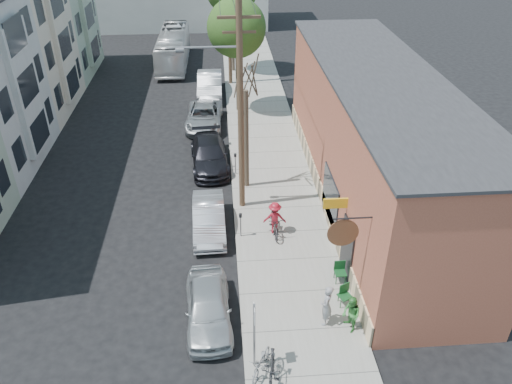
{
  "coord_description": "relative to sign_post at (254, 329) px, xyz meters",
  "views": [
    {
      "loc": [
        1.56,
        -16.56,
        14.18
      ],
      "look_at": [
        3.07,
        3.41,
        1.5
      ],
      "focal_mm": 35.0,
      "sensor_mm": 36.0,
      "label": 1
    }
  ],
  "objects": [
    {
      "name": "car_0",
      "position": [
        -1.55,
        2.26,
        -1.12
      ],
      "size": [
        1.86,
        4.23,
        1.41
      ],
      "primitive_type": "imported",
      "rotation": [
        0.0,
        0.0,
        0.05
      ],
      "color": "#ADB2B6",
      "rests_on": "ground"
    },
    {
      "name": "parked_bike_b",
      "position": [
        0.22,
        -0.27,
        -1.28
      ],
      "size": [
        1.15,
        1.62,
        0.81
      ],
      "primitive_type": "imported",
      "rotation": [
        0.0,
        0.0,
        -0.45
      ],
      "color": "slate",
      "rests_on": "sidewalk"
    },
    {
      "name": "ground",
      "position": [
        -2.35,
        5.39,
        -1.83
      ],
      "size": [
        120.0,
        120.0,
        0.0
      ],
      "primitive_type": "plane",
      "color": "black"
    },
    {
      "name": "cyclist_bike",
      "position": [
        1.48,
        7.37,
        -1.16
      ],
      "size": [
        0.75,
        2.0,
        1.04
      ],
      "primitive_type": "imported",
      "rotation": [
        0.0,
        0.0,
        0.03
      ],
      "color": "black",
      "rests_on": "sidewalk"
    },
    {
      "name": "sign_post",
      "position": [
        0.0,
        0.0,
        0.0
      ],
      "size": [
        0.07,
        0.45,
        2.8
      ],
      "color": "slate",
      "rests_on": "sidewalk"
    },
    {
      "name": "car_3",
      "position": [
        -1.92,
        19.68,
        -1.14
      ],
      "size": [
        2.55,
        5.09,
        1.38
      ],
      "primitive_type": "imported",
      "rotation": [
        0.0,
        0.0,
        -0.05
      ],
      "color": "#929599",
      "rests_on": "ground"
    },
    {
      "name": "tree_leafy_mid",
      "position": [
        0.45,
        22.03,
        4.0
      ],
      "size": [
        3.88,
        3.88,
        7.63
      ],
      "color": "#44392C",
      "rests_on": "sidewalk"
    },
    {
      "name": "parking_meter_far",
      "position": [
        -0.1,
        12.94,
        -0.85
      ],
      "size": [
        0.14,
        0.14,
        1.24
      ],
      "color": "slate",
      "rests_on": "sidewalk"
    },
    {
      "name": "car_4",
      "position": [
        -1.55,
        25.27,
        -0.98
      ],
      "size": [
        1.83,
        5.19,
        1.71
      ],
      "primitive_type": "imported",
      "rotation": [
        0.0,
        0.0,
        -0.0
      ],
      "color": "#B6B9BE",
      "rests_on": "ground"
    },
    {
      "name": "patio_chair_b",
      "position": [
        3.67,
        2.54,
        -1.24
      ],
      "size": [
        0.66,
        0.66,
        0.88
      ],
      "primitive_type": null,
      "rotation": [
        0.0,
        0.0,
        0.43
      ],
      "color": "#13441F",
      "rests_on": "sidewalk"
    },
    {
      "name": "cafe_building",
      "position": [
        6.64,
        10.38,
        1.47
      ],
      "size": [
        6.6,
        20.2,
        6.61
      ],
      "color": "#984E38",
      "rests_on": "ground"
    },
    {
      "name": "bus",
      "position": [
        -4.75,
        33.19,
        -0.41
      ],
      "size": [
        2.49,
        10.22,
        2.84
      ],
      "primitive_type": "imported",
      "rotation": [
        0.0,
        0.0,
        -0.01
      ],
      "color": "silver",
      "rests_on": "ground"
    },
    {
      "name": "parked_bike_a",
      "position": [
        0.5,
        -0.77,
        -1.09
      ],
      "size": [
        0.88,
        2.03,
        1.18
      ],
      "primitive_type": "imported",
      "rotation": [
        0.0,
        0.0,
        -0.17
      ],
      "color": "black",
      "rests_on": "sidewalk"
    },
    {
      "name": "patron_green",
      "position": [
        3.58,
        1.29,
        -0.93
      ],
      "size": [
        0.75,
        0.86,
        1.51
      ],
      "primitive_type": "imported",
      "rotation": [
        0.0,
        0.0,
        -1.3
      ],
      "color": "#317B33",
      "rests_on": "sidewalk"
    },
    {
      "name": "utility_pole_near",
      "position": [
        0.04,
        9.77,
        3.58
      ],
      "size": [
        3.57,
        0.28,
        10.0
      ],
      "color": "#503A28",
      "rests_on": "sidewalk"
    },
    {
      "name": "parking_meter_near",
      "position": [
        -0.1,
        7.19,
        -0.85
      ],
      "size": [
        0.14,
        0.14,
        1.24
      ],
      "color": "slate",
      "rests_on": "sidewalk"
    },
    {
      "name": "cyclist",
      "position": [
        1.48,
        7.37,
        -0.88
      ],
      "size": [
        1.1,
        0.7,
        1.61
      ],
      "primitive_type": "imported",
      "rotation": [
        0.0,
        0.0,
        3.04
      ],
      "color": "maroon",
      "rests_on": "sidewalk"
    },
    {
      "name": "utility_pole_far",
      "position": [
        0.1,
        27.5,
        3.51
      ],
      "size": [
        1.8,
        0.28,
        10.0
      ],
      "color": "#503A28",
      "rests_on": "sidewalk"
    },
    {
      "name": "car_1",
      "position": [
        -1.55,
        7.95,
        -1.14
      ],
      "size": [
        1.59,
        4.25,
        1.39
      ],
      "primitive_type": "imported",
      "rotation": [
        0.0,
        0.0,
        0.03
      ],
      "color": "silver",
      "rests_on": "ground"
    },
    {
      "name": "car_2",
      "position": [
        -1.55,
        14.2,
        -1.11
      ],
      "size": [
        2.4,
        5.12,
        1.45
      ],
      "primitive_type": "imported",
      "rotation": [
        0.0,
        0.0,
        0.08
      ],
      "color": "black",
      "rests_on": "ground"
    },
    {
      "name": "patron_grey",
      "position": [
        2.75,
        1.68,
        -0.82
      ],
      "size": [
        0.59,
        0.73,
        1.73
      ],
      "primitive_type": "imported",
      "rotation": [
        0.0,
        0.0,
        -1.88
      ],
      "color": "gray",
      "rests_on": "sidewalk"
    },
    {
      "name": "tree_bare",
      "position": [
        0.45,
        11.64,
        1.0
      ],
      "size": [
        0.24,
        0.24,
        5.36
      ],
      "color": "#44392C",
      "rests_on": "sidewalk"
    },
    {
      "name": "sidewalk",
      "position": [
        1.9,
        16.39,
        -1.76
      ],
      "size": [
        4.5,
        58.0,
        0.15
      ],
      "primitive_type": "cube",
      "color": "gray",
      "rests_on": "ground"
    },
    {
      "name": "patio_chair_a",
      "position": [
        3.79,
        3.86,
        -1.24
      ],
      "size": [
        0.5,
        0.5,
        0.88
      ],
      "primitive_type": null,
      "rotation": [
        0.0,
        0.0,
        0.0
      ],
      "color": "#13441F",
      "rests_on": "sidewalk"
    }
  ]
}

